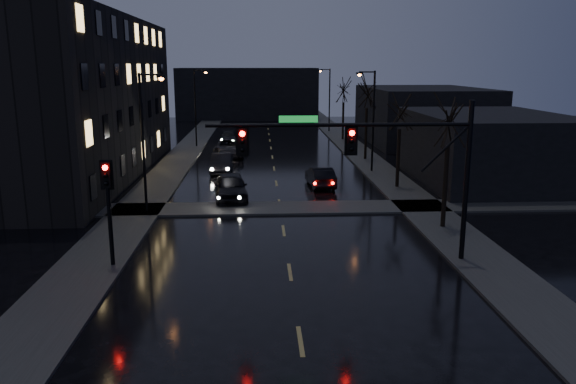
{
  "coord_description": "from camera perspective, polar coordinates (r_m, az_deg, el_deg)",
  "views": [
    {
      "loc": [
        -1.21,
        -13.98,
        8.39
      ],
      "look_at": [
        -0.03,
        8.96,
        3.2
      ],
      "focal_mm": 35.0,
      "sensor_mm": 36.0,
      "label": 1
    }
  ],
  "objects": [
    {
      "name": "oncoming_car_c",
      "position": [
        53.24,
        -5.92,
        4.5
      ],
      "size": [
        2.96,
        6.04,
        1.65
      ],
      "primitive_type": "imported",
      "rotation": [
        0.0,
        0.0,
        -0.04
      ],
      "color": "black",
      "rests_on": "ground"
    },
    {
      "name": "streetlight_r_far",
      "position": [
        72.61,
        4.07,
        9.85
      ],
      "size": [
        1.53,
        0.28,
        8.0
      ],
      "color": "black",
      "rests_on": "ground"
    },
    {
      "name": "sidewalk_cross",
      "position": [
        33.55,
        -0.79,
        -1.64
      ],
      "size": [
        40.0,
        3.0,
        0.12
      ],
      "primitive_type": "cube",
      "color": "#2D2D2B",
      "rests_on": "ground"
    },
    {
      "name": "oncoming_car_a",
      "position": [
        35.94,
        -5.83,
        0.54
      ],
      "size": [
        2.42,
        5.11,
        1.69
      ],
      "primitive_type": "imported",
      "rotation": [
        0.0,
        0.0,
        0.09
      ],
      "color": "black",
      "rests_on": "ground"
    },
    {
      "name": "streetlight_r_mid",
      "position": [
        45.0,
        8.41,
        7.99
      ],
      "size": [
        1.53,
        0.28,
        8.0
      ],
      "color": "black",
      "rests_on": "ground"
    },
    {
      "name": "ground",
      "position": [
        16.35,
        1.81,
        -18.15
      ],
      "size": [
        160.0,
        160.0,
        0.0
      ],
      "primitive_type": "plane",
      "color": "black",
      "rests_on": "ground"
    },
    {
      "name": "tree_near",
      "position": [
        29.67,
        16.13,
        8.04
      ],
      "size": [
        3.52,
        3.52,
        8.08
      ],
      "color": "black",
      "rests_on": "ground"
    },
    {
      "name": "far_block",
      "position": [
        92.1,
        -4.12,
        9.97
      ],
      "size": [
        22.0,
        10.0,
        8.0
      ],
      "primitive_type": "cube",
      "color": "black",
      "rests_on": "ground"
    },
    {
      "name": "oncoming_car_b",
      "position": [
        45.36,
        -6.76,
        2.94
      ],
      "size": [
        1.65,
        4.55,
        1.49
      ],
      "primitive_type": "imported",
      "rotation": [
        0.0,
        0.0,
        -0.02
      ],
      "color": "black",
      "rests_on": "ground"
    },
    {
      "name": "commercial_right_far",
      "position": [
        64.83,
        13.5,
        7.62
      ],
      "size": [
        12.0,
        18.0,
        6.0
      ],
      "primitive_type": "cube",
      "color": "black",
      "rests_on": "ground"
    },
    {
      "name": "tree_mid_a",
      "position": [
        39.26,
        11.36,
        8.74
      ],
      "size": [
        3.3,
        3.3,
        7.58
      ],
      "color": "black",
      "rests_on": "ground"
    },
    {
      "name": "tree_far",
      "position": [
        64.74,
        5.69,
        10.61
      ],
      "size": [
        3.43,
        3.43,
        7.88
      ],
      "color": "black",
      "rests_on": "ground"
    },
    {
      "name": "oncoming_car_d",
      "position": [
        62.58,
        -6.07,
        5.55
      ],
      "size": [
        1.87,
        4.43,
        1.28
      ],
      "primitive_type": "imported",
      "rotation": [
        0.0,
        0.0,
        0.02
      ],
      "color": "black",
      "rests_on": "ground"
    },
    {
      "name": "tree_mid_b",
      "position": [
        50.93,
        8.07,
        10.61
      ],
      "size": [
        3.74,
        3.74,
        8.59
      ],
      "color": "black",
      "rests_on": "ground"
    },
    {
      "name": "signal_pole_left",
      "position": [
        24.42,
        -17.8,
        -0.61
      ],
      "size": [
        0.35,
        0.41,
        4.53
      ],
      "color": "black",
      "rests_on": "ground"
    },
    {
      "name": "streetlight_l_far",
      "position": [
        59.43,
        -9.21,
        9.08
      ],
      "size": [
        1.53,
        0.28,
        8.0
      ],
      "color": "black",
      "rests_on": "ground"
    },
    {
      "name": "lead_car",
      "position": [
        39.68,
        3.3,
        1.56
      ],
      "size": [
        1.89,
        4.45,
        1.43
      ],
      "primitive_type": "imported",
      "rotation": [
        0.0,
        0.0,
        3.23
      ],
      "color": "black",
      "rests_on": "ground"
    },
    {
      "name": "apartment_block",
      "position": [
        46.62,
        -22.37,
        8.85
      ],
      "size": [
        12.0,
        30.0,
        12.0
      ],
      "primitive_type": "cube",
      "color": "black",
      "rests_on": "ground"
    },
    {
      "name": "signal_mast",
      "position": [
        23.79,
        9.38,
        4.05
      ],
      "size": [
        11.11,
        0.41,
        7.0
      ],
      "color": "black",
      "rests_on": "ground"
    },
    {
      "name": "sidewalk_right",
      "position": [
        50.62,
        8.16,
        3.13
      ],
      "size": [
        3.0,
        140.0,
        0.12
      ],
      "primitive_type": "cube",
      "color": "#2D2D2B",
      "rests_on": "ground"
    },
    {
      "name": "sidewalk_left",
      "position": [
        50.22,
        -11.27,
        2.94
      ],
      "size": [
        3.0,
        140.0,
        0.12
      ],
      "primitive_type": "cube",
      "color": "#2D2D2B",
      "rests_on": "ground"
    },
    {
      "name": "commercial_right_near",
      "position": [
        43.73,
        19.6,
        4.25
      ],
      "size": [
        10.0,
        14.0,
        5.0
      ],
      "primitive_type": "cube",
      "color": "black",
      "rests_on": "ground"
    },
    {
      "name": "streetlight_l_near",
      "position": [
        32.81,
        -14.21,
        6.02
      ],
      "size": [
        1.53,
        0.28,
        8.0
      ],
      "color": "black",
      "rests_on": "ground"
    }
  ]
}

